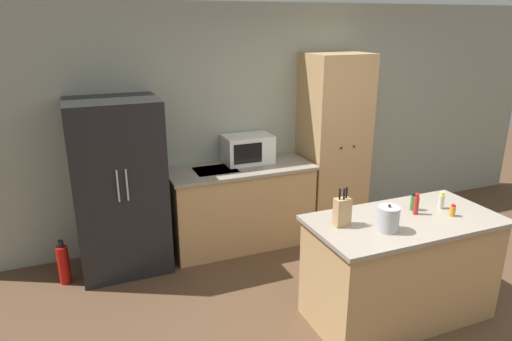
# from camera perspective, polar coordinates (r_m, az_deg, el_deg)

# --- Properties ---
(ground_plane) EXTENTS (14.00, 14.00, 0.00)m
(ground_plane) POSITION_cam_1_polar(r_m,az_deg,el_deg) (4.16, 19.12, -18.27)
(ground_plane) COLOR brown
(wall_back) EXTENTS (7.20, 0.06, 2.60)m
(wall_back) POSITION_cam_1_polar(r_m,az_deg,el_deg) (5.43, 4.42, 6.40)
(wall_back) COLOR #9EA393
(wall_back) RESTS_ON ground_plane
(refrigerator) EXTENTS (0.85, 0.71, 1.72)m
(refrigerator) POSITION_cam_1_polar(r_m,az_deg,el_deg) (4.65, -16.71, -1.98)
(refrigerator) COLOR black
(refrigerator) RESTS_ON ground_plane
(back_counter) EXTENTS (1.58, 0.67, 0.91)m
(back_counter) POSITION_cam_1_polar(r_m,az_deg,el_deg) (5.08, -1.95, -4.38)
(back_counter) COLOR tan
(back_counter) RESTS_ON ground_plane
(pantry_cabinet) EXTENTS (0.69, 0.61, 2.07)m
(pantry_cabinet) POSITION_cam_1_polar(r_m,az_deg,el_deg) (5.40, 9.61, 3.25)
(pantry_cabinet) COLOR tan
(pantry_cabinet) RESTS_ON ground_plane
(kitchen_island) EXTENTS (1.56, 0.79, 0.90)m
(kitchen_island) POSITION_cam_1_polar(r_m,az_deg,el_deg) (4.06, 17.55, -11.51)
(kitchen_island) COLOR tan
(kitchen_island) RESTS_ON ground_plane
(microwave) EXTENTS (0.53, 0.35, 0.31)m
(microwave) POSITION_cam_1_polar(r_m,az_deg,el_deg) (5.04, -1.04, 2.72)
(microwave) COLOR white
(microwave) RESTS_ON back_counter
(knife_block) EXTENTS (0.12, 0.08, 0.31)m
(knife_block) POSITION_cam_1_polar(r_m,az_deg,el_deg) (3.58, 10.73, -5.06)
(knife_block) COLOR tan
(knife_block) RESTS_ON kitchen_island
(spice_bottle_tall_dark) EXTENTS (0.05, 0.05, 0.15)m
(spice_bottle_tall_dark) POSITION_cam_1_polar(r_m,az_deg,el_deg) (4.03, 19.11, -3.73)
(spice_bottle_tall_dark) COLOR #337033
(spice_bottle_tall_dark) RESTS_ON kitchen_island
(spice_bottle_short_red) EXTENTS (0.05, 0.05, 0.15)m
(spice_bottle_short_red) POSITION_cam_1_polar(r_m,az_deg,el_deg) (4.15, 22.16, -3.53)
(spice_bottle_short_red) COLOR beige
(spice_bottle_short_red) RESTS_ON kitchen_island
(spice_bottle_amber_oil) EXTENTS (0.04, 0.04, 0.18)m
(spice_bottle_amber_oil) POSITION_cam_1_polar(r_m,az_deg,el_deg) (3.95, 19.40, -4.05)
(spice_bottle_amber_oil) COLOR #B2281E
(spice_bottle_amber_oil) RESTS_ON kitchen_island
(spice_bottle_green_herb) EXTENTS (0.04, 0.04, 0.10)m
(spice_bottle_green_herb) POSITION_cam_1_polar(r_m,az_deg,el_deg) (4.04, 23.37, -4.62)
(spice_bottle_green_herb) COLOR orange
(spice_bottle_green_herb) RESTS_ON kitchen_island
(kettle) EXTENTS (0.16, 0.16, 0.21)m
(kettle) POSITION_cam_1_polar(r_m,az_deg,el_deg) (3.58, 16.21, -5.82)
(kettle) COLOR #B2B5B7
(kettle) RESTS_ON kitchen_island
(fire_extinguisher) EXTENTS (0.11, 0.11, 0.45)m
(fire_extinguisher) POSITION_cam_1_polar(r_m,az_deg,el_deg) (4.81, -22.91, -10.72)
(fire_extinguisher) COLOR red
(fire_extinguisher) RESTS_ON ground_plane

